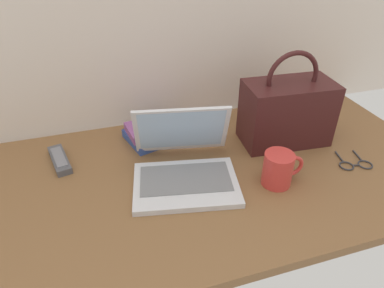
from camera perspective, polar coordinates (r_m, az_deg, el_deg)
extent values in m
cube|color=brown|center=(1.10, 1.62, -5.61)|extent=(1.60, 0.76, 0.03)
cube|color=silver|center=(1.03, -1.01, -6.70)|extent=(0.35, 0.28, 0.02)
cube|color=slate|center=(1.04, -1.09, -5.73)|extent=(0.29, 0.19, 0.00)
cube|color=silver|center=(1.09, -1.76, 2.36)|extent=(0.31, 0.14, 0.19)
cube|color=#A5C6EA|center=(1.09, -1.74, 2.31)|extent=(0.28, 0.12, 0.16)
cylinder|color=red|center=(1.05, 14.02, -4.07)|extent=(0.09, 0.09, 0.10)
torus|color=red|center=(1.08, 16.36, -3.54)|extent=(0.07, 0.01, 0.07)
cylinder|color=brown|center=(1.03, 14.37, -2.01)|extent=(0.08, 0.08, 0.00)
cube|color=#4C4C51|center=(1.21, -21.08, -2.47)|extent=(0.08, 0.17, 0.02)
cube|color=slate|center=(1.20, -21.20, -1.98)|extent=(0.06, 0.12, 0.00)
torus|color=#333338|center=(1.22, 24.23, -3.32)|extent=(0.06, 0.06, 0.01)
torus|color=#333338|center=(1.25, 26.79, -3.06)|extent=(0.06, 0.06, 0.01)
cube|color=#333338|center=(1.24, 25.53, -3.19)|extent=(0.02, 0.01, 0.00)
cube|color=#333338|center=(1.26, 23.22, -1.94)|extent=(0.02, 0.06, 0.00)
cube|color=#333338|center=(1.29, 25.73, -1.73)|extent=(0.02, 0.06, 0.00)
cube|color=#3F1919|center=(1.24, 15.39, 4.99)|extent=(0.31, 0.18, 0.22)
torus|color=#3F1919|center=(1.18, 16.33, 10.51)|extent=(0.18, 0.03, 0.18)
cube|color=#334C99|center=(1.26, -6.10, 1.57)|extent=(0.23, 0.20, 0.03)
cube|color=#8C4C8C|center=(1.24, -6.18, 2.72)|extent=(0.21, 0.15, 0.03)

